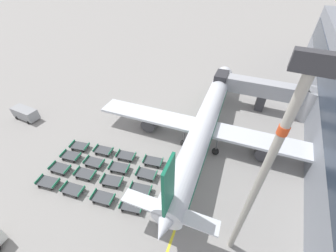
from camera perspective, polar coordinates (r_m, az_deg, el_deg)
The scene contains 22 objects.
ground_plane at distance 42.48m, azimuth -8.08°, elevation 3.96°, with size 500.00×500.00×0.00m, color gray.
jet_bridge at distance 45.36m, azimuth 27.53°, elevation 7.88°, with size 20.50×5.59×6.28m.
airplane at distance 34.14m, azimuth 10.33°, elevation 1.07°, with size 37.10×40.09×11.78m.
service_van at distance 48.08m, azimuth -34.79°, elevation 2.91°, with size 5.20×2.66×2.21m.
baggage_dolly_row_near_col_a at distance 33.47m, azimuth -30.27°, elevation -13.28°, with size 3.63×2.21×0.92m.
baggage_dolly_row_near_col_b at distance 31.16m, azimuth -24.83°, elevation -15.69°, with size 3.63×2.12×0.92m.
baggage_dolly_row_near_col_c at distance 29.07m, azimuth -17.55°, elevation -18.40°, with size 3.63×2.16×0.92m.
baggage_dolly_row_near_col_d at distance 27.68m, azimuth -9.99°, elevation -20.86°, with size 3.63×2.29×0.92m.
baggage_dolly_row_mid_a_col_a at distance 34.45m, azimuth -27.71°, elevation -10.31°, with size 3.62×2.07×0.92m.
baggage_dolly_row_mid_a_col_b at distance 32.24m, azimuth -21.94°, elevation -12.17°, with size 3.63×2.16×0.92m.
baggage_dolly_row_mid_a_col_c at distance 30.28m, azimuth -15.27°, elevation -14.46°, with size 3.63×2.29×0.92m.
baggage_dolly_row_mid_a_col_d at distance 28.73m, azimuth -7.64°, elevation -17.05°, with size 3.63×2.24×0.92m.
baggage_dolly_row_mid_b_col_a at distance 35.57m, azimuth -25.30°, elevation -7.50°, with size 3.63×2.15×0.92m.
baggage_dolly_row_mid_b_col_b at distance 33.26m, azimuth -19.77°, elevation -9.44°, with size 3.62×2.08×0.92m.
baggage_dolly_row_mid_b_col_c at distance 31.52m, azimuth -13.34°, elevation -11.14°, with size 3.63×2.22×0.92m.
baggage_dolly_row_mid_b_col_d at distance 30.15m, azimuth -5.98°, elevation -13.07°, with size 3.62×2.10×0.92m.
baggage_dolly_row_far_col_a at distance 36.67m, azimuth -23.26°, elevation -5.14°, with size 3.63×2.24×0.92m.
baggage_dolly_row_far_col_b at distance 34.59m, azimuth -17.43°, elevation -6.47°, with size 3.63×2.16×0.92m.
baggage_dolly_row_far_col_c at distance 32.90m, azimuth -11.53°, elevation -8.05°, with size 3.63×2.20×0.92m.
baggage_dolly_row_far_col_d at distance 31.58m, azimuth -4.17°, elevation -9.70°, with size 3.63×2.22×0.92m.
apron_light_mast at distance 16.68m, azimuth 24.54°, elevation -12.56°, with size 2.00×0.70×21.00m.
stand_guidance_stripe at distance 30.49m, azimuth 7.07°, elevation -13.82°, with size 2.59×20.82×0.01m.
Camera 1 is at (21.10, -27.82, 24.19)m, focal length 22.00 mm.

